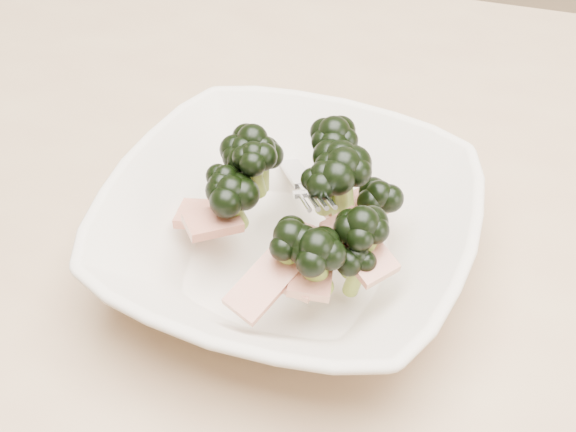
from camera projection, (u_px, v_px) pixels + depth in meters
name	position (u px, v px, depth m)	size (l,w,h in m)	color
dining_table	(370.00, 322.00, 0.69)	(1.20, 0.80, 0.75)	tan
broccoli_dish	(290.00, 227.00, 0.57)	(0.29, 0.29, 0.11)	beige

